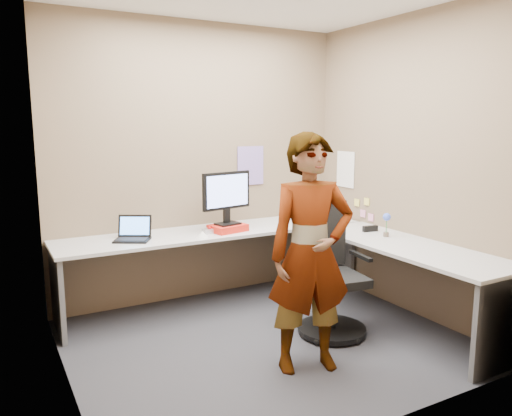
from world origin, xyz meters
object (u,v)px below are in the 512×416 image
monitor (227,194)px  person (311,254)px  desk (287,253)px  office_chair (329,281)px

monitor → person: (-0.03, -1.41, -0.25)m
desk → person: 1.01m
desk → office_chair: bearing=-75.6°
desk → monitor: size_ratio=5.75×
person → monitor: bearing=103.4°
desk → person: bearing=-113.1°
desk → monitor: (-0.35, 0.51, 0.50)m
person → desk: bearing=81.5°
person → office_chair: bearing=55.3°
desk → monitor: 0.79m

